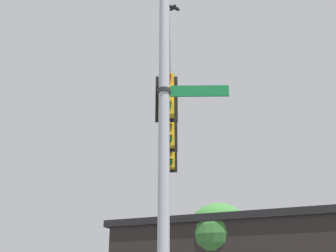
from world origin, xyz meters
The scene contains 8 objects.
signal_pole centered at (0.00, 0.00, 3.91)m, with size 0.20×0.20×7.82m, color #ADB2B7.
mast_arm centered at (-0.05, -3.93, 7.13)m, with size 0.21×0.21×7.85m, color #ADB2B7.
traffic_light_nearest_pole centered at (-0.02, -2.01, 6.33)m, with size 0.54×0.49×1.31m.
traffic_light_mid_inner centered at (-0.05, -4.25, 6.33)m, with size 0.54×0.49×1.31m.
traffic_light_mid_outer centered at (-0.08, -6.50, 6.33)m, with size 0.54×0.49×1.31m.
street_name_sign centered at (-0.41, 0.00, 5.43)m, with size 1.32×0.24×0.22m.
bird_flying centered at (-0.19, -2.43, 9.20)m, with size 0.40×0.31×0.10m.
tree_by_storefront centered at (-2.17, -11.15, 4.08)m, with size 2.85×2.85×5.53m.
Camera 1 is at (-0.12, 6.89, 1.99)m, focal length 44.25 mm.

